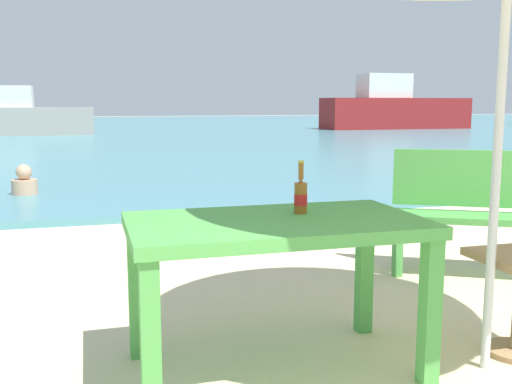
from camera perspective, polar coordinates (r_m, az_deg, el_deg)
The scene contains 7 objects.
sea_water at distance 31.62m, azimuth -12.80°, elevation 6.00°, with size 120.00×50.00×0.08m, color teal.
picnic_table_green at distance 2.87m, azimuth 1.92°, elevation -4.74°, with size 1.40×0.80×0.76m.
beer_bottle_amber at distance 2.98m, azimuth 4.30°, elevation -0.28°, with size 0.07×0.07×0.26m.
bench_green_left at distance 4.83m, azimuth 20.04°, elevation -1.13°, with size 1.23×0.89×0.95m.
swimmer_person at distance 8.67m, azimuth -21.27°, elevation 0.85°, with size 0.34×0.34×0.41m.
boat_barge at distance 29.78m, azimuth 13.03°, elevation 7.73°, with size 7.16×1.95×2.60m.
boat_sailboat at distance 24.82m, azimuth -21.47°, elevation 6.65°, with size 5.18×1.41×1.88m.
Camera 1 is at (-1.73, -1.55, 1.31)m, focal length 41.83 mm.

